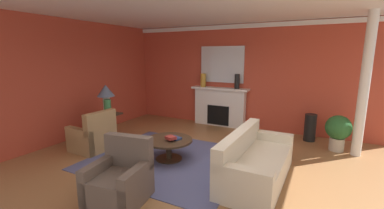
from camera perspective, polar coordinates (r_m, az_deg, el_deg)
ground_plane at (r=5.30m, az=-0.07°, el=-13.31°), size 9.22×9.22×0.00m
wall_fireplace at (r=7.84m, az=10.90°, el=6.16°), size 7.69×0.12×3.08m
wall_window at (r=7.45m, az=-24.43°, el=5.12°), size 0.12×6.89×3.08m
ceiling_panel at (r=5.17m, az=1.57°, el=21.35°), size 7.69×6.89×0.06m
crown_moulding at (r=7.77m, az=11.14°, el=16.90°), size 7.69×0.08×0.12m
area_rug at (r=5.55m, az=-5.21°, el=-12.14°), size 3.14×2.78×0.01m
fireplace at (r=7.96m, az=6.22°, el=-0.71°), size 1.80×0.35×1.20m
mantel_mirror at (r=7.91m, az=6.75°, el=8.93°), size 1.39×0.04×1.10m
sofa at (r=4.75m, az=13.98°, el=-12.72°), size 0.94×2.12×0.85m
armchair_near_window at (r=6.36m, az=-21.32°, el=-6.91°), size 0.84×0.84×0.95m
armchair_facing_fireplace at (r=4.17m, az=-15.91°, el=-16.24°), size 0.91×0.91×0.95m
coffee_table at (r=5.43m, az=-5.27°, el=-8.94°), size 1.00×1.00×0.45m
side_table at (r=6.98m, az=-18.37°, el=-4.33°), size 0.56×0.56×0.70m
table_lamp at (r=6.82m, az=-18.79°, el=2.37°), size 0.44×0.44×0.75m
vase_tall_corner at (r=7.21m, az=25.02°, el=-4.72°), size 0.29×0.29×0.70m
vase_on_side_table at (r=6.68m, az=-18.46°, el=-0.62°), size 0.17×0.17×0.40m
vase_mantel_left at (r=8.00m, az=2.53°, el=5.49°), size 0.17×0.17×0.41m
vase_mantel_right at (r=7.61m, az=10.10°, el=5.13°), size 0.15×0.15×0.44m
book_red_cover at (r=5.39m, az=-3.83°, el=-7.52°), size 0.29×0.23×0.04m
book_art_folio at (r=5.26m, az=-4.80°, el=-7.44°), size 0.24×0.22×0.06m
potted_plant at (r=6.75m, az=30.02°, el=-4.99°), size 0.56×0.56×0.83m
column_white at (r=6.48m, az=34.26°, el=3.43°), size 0.20×0.20×3.08m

